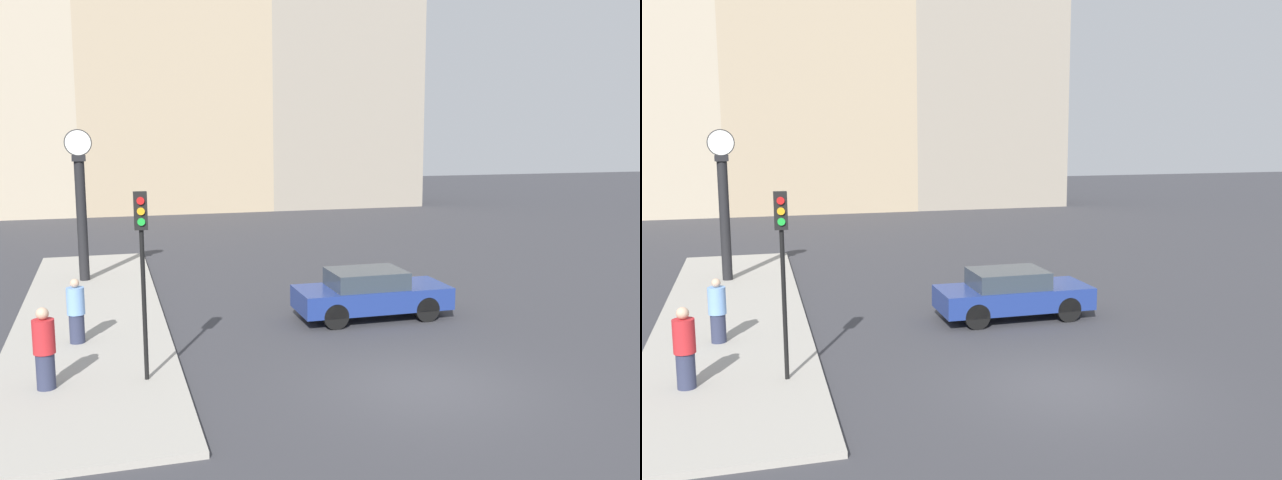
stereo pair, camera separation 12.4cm
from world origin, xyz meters
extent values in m
plane|color=#38383D|center=(0.00, 0.00, 0.00)|extent=(120.00, 120.00, 0.00)
cube|color=#A39E93|center=(-6.65, 7.60, 0.06)|extent=(3.88, 19.20, 0.12)
cube|color=#B7A88E|center=(-11.02, 33.84, 9.48)|extent=(7.02, 5.00, 18.96)
cube|color=tan|center=(-1.66, 33.84, 7.52)|extent=(11.69, 5.00, 15.04)
cube|color=gray|center=(9.36, 33.84, 7.29)|extent=(10.35, 5.00, 14.59)
cube|color=navy|center=(0.87, 5.32, 0.60)|extent=(4.23, 1.78, 0.61)
cube|color=#2D3842|center=(0.70, 5.32, 1.14)|extent=(2.03, 1.60, 0.48)
cylinder|color=black|center=(2.19, 6.10, 0.34)|extent=(0.69, 0.22, 0.69)
cylinder|color=black|center=(2.19, 4.54, 0.34)|extent=(0.69, 0.22, 0.69)
cylinder|color=black|center=(-0.44, 6.10, 0.34)|extent=(0.69, 0.22, 0.69)
cylinder|color=black|center=(-0.44, 4.54, 0.34)|extent=(0.69, 0.22, 0.69)
cylinder|color=black|center=(-5.46, 1.73, 1.68)|extent=(0.09, 0.09, 3.12)
cube|color=black|center=(-5.46, 1.73, 3.62)|extent=(0.26, 0.20, 0.76)
cylinder|color=red|center=(-5.46, 1.61, 3.83)|extent=(0.15, 0.04, 0.15)
cylinder|color=orange|center=(-5.46, 1.61, 3.62)|extent=(0.15, 0.04, 0.15)
cylinder|color=green|center=(-5.46, 1.61, 3.41)|extent=(0.15, 0.04, 0.15)
cylinder|color=black|center=(-6.90, 12.34, 2.14)|extent=(0.33, 0.33, 4.04)
cube|color=black|center=(-6.90, 12.34, 4.26)|extent=(0.43, 0.43, 0.20)
cylinder|color=black|center=(-6.90, 12.34, 4.77)|extent=(0.89, 0.04, 0.89)
cylinder|color=white|center=(-6.90, 12.34, 4.77)|extent=(0.82, 0.06, 0.82)
cylinder|color=#2D334C|center=(-6.91, 4.81, 0.48)|extent=(0.35, 0.35, 0.70)
cylinder|color=#729ED8|center=(-6.91, 4.81, 1.16)|extent=(0.42, 0.42, 0.66)
sphere|color=tan|center=(-6.91, 4.81, 1.59)|extent=(0.21, 0.21, 0.21)
cylinder|color=#2D334C|center=(-7.40, 1.74, 0.49)|extent=(0.36, 0.36, 0.73)
cylinder|color=red|center=(-7.40, 1.74, 1.20)|extent=(0.43, 0.43, 0.68)
sphere|color=tan|center=(-7.40, 1.74, 1.66)|extent=(0.25, 0.25, 0.25)
camera|label=1|loc=(-6.12, -12.77, 5.24)|focal=40.00mm
camera|label=2|loc=(-6.00, -12.81, 5.24)|focal=40.00mm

